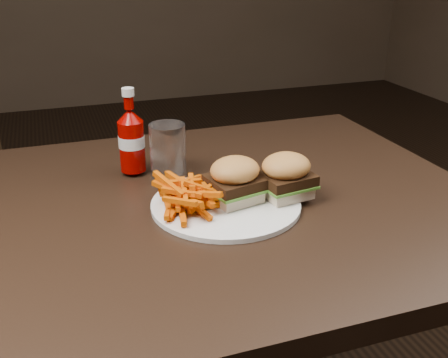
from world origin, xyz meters
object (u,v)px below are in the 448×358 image
object	(u,v)px
plate	(226,204)
tumbler	(168,152)
ketchup_bottle	(132,146)
dining_table	(162,215)

from	to	relation	value
plate	tumbler	xyz separation A→B (m)	(-0.07, 0.16, 0.05)
tumbler	ketchup_bottle	bearing A→B (deg)	147.53
plate	ketchup_bottle	bearing A→B (deg)	122.25
plate	dining_table	bearing A→B (deg)	158.51
dining_table	plate	world-z (taller)	plate
dining_table	tumbler	bearing A→B (deg)	70.22
plate	tumbler	world-z (taller)	tumbler
plate	tumbler	distance (m)	0.18
dining_table	tumbler	distance (m)	0.15
plate	ketchup_bottle	world-z (taller)	ketchup_bottle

